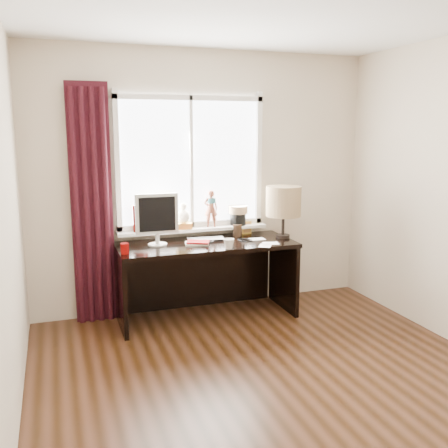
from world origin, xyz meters
name	(u,v)px	position (x,y,z in m)	size (l,w,h in m)	color
floor	(289,397)	(0.00, 0.00, 0.00)	(3.50, 4.00, 0.00)	#452617
wall_back	(205,182)	(0.00, 2.00, 1.30)	(3.50, 2.60, 0.00)	#C3B19B
laptop	(206,239)	(-0.08, 1.72, 0.76)	(0.36, 0.23, 0.03)	silver
mug	(229,243)	(0.02, 1.33, 0.80)	(0.10, 0.09, 0.10)	white
red_cup	(125,249)	(-0.90, 1.45, 0.80)	(0.07, 0.07, 0.09)	#720301
window	(192,182)	(-0.14, 1.95, 1.30)	(1.52, 0.20, 1.40)	white
curtain	(92,207)	(-1.13, 1.91, 1.12)	(0.38, 0.09, 2.25)	black
desk	(204,265)	(-0.10, 1.73, 0.51)	(1.70, 0.70, 0.75)	black
monitor	(157,216)	(-0.56, 1.68, 1.03)	(0.40, 0.18, 0.49)	beige
notebook_stack	(197,243)	(-0.20, 1.59, 0.77)	(0.26, 0.22, 0.03)	beige
brush_holder	(237,230)	(0.29, 1.83, 0.81)	(0.09, 0.09, 0.25)	black
icon_frame	(247,228)	(0.43, 1.90, 0.81)	(0.10, 0.03, 0.13)	gold
table_lamp	(284,202)	(0.70, 1.61, 1.11)	(0.35, 0.35, 0.52)	black
loose_papers	(264,243)	(0.43, 1.45, 0.75)	(0.26, 0.44, 0.00)	white
desk_cables	(236,240)	(0.21, 1.65, 0.75)	(0.48, 0.30, 0.01)	black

